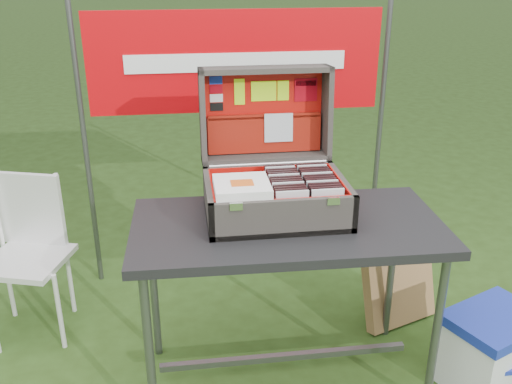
{
  "coord_description": "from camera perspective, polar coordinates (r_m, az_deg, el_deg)",
  "views": [
    {
      "loc": [
        -0.32,
        -2.02,
        1.85
      ],
      "look_at": [
        -0.03,
        0.1,
        0.95
      ],
      "focal_mm": 40.0,
      "sensor_mm": 36.0,
      "label": 1
    }
  ],
  "objects": [
    {
      "name": "suitcase_base_wall_back",
      "position": [
        2.59,
        1.26,
        1.08
      ],
      "size": [
        0.59,
        0.02,
        0.16
      ],
      "primitive_type": "cube",
      "color": "#57514A",
      "rests_on": "table_top"
    },
    {
      "name": "banner_text",
      "position": [
        3.16,
        -1.97,
        12.86
      ],
      "size": [
        1.2,
        0.0,
        0.1
      ],
      "primitive_type": "cube",
      "color": "white",
      "rests_on": "banner"
    },
    {
      "name": "cd_left_12",
      "position": [
        2.51,
        2.4,
        0.95
      ],
      "size": [
        0.13,
        0.01,
        0.15
      ],
      "primitive_type": "cube",
      "color": "silver",
      "rests_on": "suitcase_liner_floor"
    },
    {
      "name": "lid_sticker_band_bar",
      "position": [
        2.66,
        5.01,
        10.78
      ],
      "size": [
        0.1,
        0.0,
        0.02
      ],
      "primitive_type": "cube",
      "rotation": [
        -1.65,
        0.0,
        0.0
      ],
      "color": "black",
      "rests_on": "suitcase_lid_liner"
    },
    {
      "name": "suitcase_latch_right",
      "position": [
        2.23,
        7.76,
        -0.9
      ],
      "size": [
        0.05,
        0.01,
        0.03
      ],
      "primitive_type": "cube",
      "color": "silver",
      "rests_on": "suitcase_base_wall_front"
    },
    {
      "name": "suitcase_lid_rim_far",
      "position": [
        2.57,
        0.92,
        12.15
      ],
      "size": [
        0.59,
        0.16,
        0.04
      ],
      "primitive_type": "cube",
      "rotation": [
        -1.65,
        0.0,
        0.0
      ],
      "color": "#57514A",
      "rests_on": "suitcase_lid_back"
    },
    {
      "name": "cd_right_12",
      "position": [
        2.54,
        5.57,
        1.11
      ],
      "size": [
        0.13,
        0.01,
        0.15
      ],
      "primitive_type": "cube",
      "color": "silver",
      "rests_on": "suitcase_liner_floor"
    },
    {
      "name": "suitcase_base_wall_left",
      "position": [
        2.38,
        -4.76,
        -1.03
      ],
      "size": [
        0.02,
        0.42,
        0.16
      ],
      "primitive_type": "cube",
      "color": "#57514A",
      "rests_on": "table_top"
    },
    {
      "name": "songbook_3",
      "position": [
        2.28,
        -1.43,
        0.58
      ],
      "size": [
        0.22,
        0.22,
        0.0
      ],
      "primitive_type": "cube",
      "color": "white",
      "rests_on": "suitcase_base_wall_front"
    },
    {
      "name": "table_leg_fr",
      "position": [
        2.55,
        17.57,
        -13.37
      ],
      "size": [
        0.04,
        0.04,
        0.77
      ],
      "primitive_type": "cylinder",
      "color": "#59595B",
      "rests_on": "ground"
    },
    {
      "name": "suitcase_latch_left",
      "position": [
        2.16,
        -2.0,
        -1.46
      ],
      "size": [
        0.05,
        0.01,
        0.03
      ],
      "primitive_type": "cube",
      "color": "silver",
      "rests_on": "suitcase_base_wall_front"
    },
    {
      "name": "lid_sticker_cc_b",
      "position": [
        2.6,
        -4.01,
        10.22
      ],
      "size": [
        0.06,
        0.01,
        0.04
      ],
      "primitive_type": "cube",
      "rotation": [
        -1.65,
        0.0,
        0.0
      ],
      "color": "#A90311",
      "rests_on": "suitcase_lid_liner"
    },
    {
      "name": "lid_sticker_cc_d",
      "position": [
        2.62,
        -3.96,
        8.48
      ],
      "size": [
        0.06,
        0.01,
        0.04
      ],
      "primitive_type": "cube",
      "rotation": [
        -1.65,
        0.0,
        0.0
      ],
      "color": "black",
      "rests_on": "suitcase_lid_liner"
    },
    {
      "name": "cd_left_10",
      "position": [
        2.47,
        2.59,
        0.56
      ],
      "size": [
        0.13,
        0.01,
        0.15
      ],
      "primitive_type": "cube",
      "color": "black",
      "rests_on": "suitcase_liner_floor"
    },
    {
      "name": "cd_right_4",
      "position": [
        2.37,
        6.57,
        -0.53
      ],
      "size": [
        0.13,
        0.01,
        0.15
      ],
      "primitive_type": "cube",
      "color": "silver",
      "rests_on": "suitcase_liner_floor"
    },
    {
      "name": "songbook_1",
      "position": [
        2.28,
        -1.43,
        0.35
      ],
      "size": [
        0.22,
        0.22,
        0.0
      ],
      "primitive_type": "cube",
      "color": "white",
      "rests_on": "suitcase_base_wall_front"
    },
    {
      "name": "cd_right_3",
      "position": [
        2.35,
        6.71,
        -0.76
      ],
      "size": [
        0.13,
        0.01,
        0.15
      ],
      "primitive_type": "cube",
      "color": "black",
      "rests_on": "suitcase_liner_floor"
    },
    {
      "name": "cd_left_1",
      "position": [
        2.28,
        3.51,
        -1.42
      ],
      "size": [
        0.13,
        0.01,
        0.15
      ],
      "primitive_type": "cube",
      "color": "black",
      "rests_on": "suitcase_liner_floor"
    },
    {
      "name": "suitcase_pocket_cd",
      "position": [
        2.64,
        2.27,
        6.45
      ],
      "size": [
        0.13,
        0.02,
        0.13
      ],
      "primitive_type": "cube",
      "rotation": [
        -1.65,
        0.0,
        0.0
      ],
      "color": "silver",
      "rests_on": "suitcase_lid_pocket"
    },
    {
      "name": "songbook_6",
      "position": [
        2.27,
        -1.43,
        0.93
      ],
      "size": [
        0.22,
        0.22,
        0.0
      ],
      "primitive_type": "cube",
      "color": "white",
      "rests_on": "suitcase_base_wall_front"
    },
    {
      "name": "cd_left_11",
      "position": [
        2.49,
        2.49,
        0.76
      ],
      "size": [
        0.13,
        0.01,
        0.15
      ],
      "primitive_type": "cube",
      "color": "black",
      "rests_on": "suitcase_liner_floor"
    },
    {
      "name": "cd_left_0",
      "position": [
        2.26,
        3.63,
        -1.66
      ],
      "size": [
        0.13,
        0.01,
        0.15
      ],
      "primitive_type": "cube",
      "color": "silver",
      "rests_on": "suitcase_liner_floor"
    },
    {
      "name": "table_brace",
      "position": [
        2.75,
        2.87,
        -16.13
      ],
      "size": [
        1.14,
        0.03,
        0.03
      ],
      "primitive_type": "cube",
      "color": "#59595B",
      "rests_on": "ground"
    },
    {
      "name": "suitcase_hinge",
      "position": [
        2.57,
        1.24,
        2.82
      ],
      "size": [
        0.53,
        0.02,
        0.02
      ],
      "primitive_type": "cylinder",
      "rotation": [
        0.0,
        1.57,
        0.0
      ],
      "color": "silver",
      "rests_on": "suitcase_base_wall_back"
    },
    {
      "name": "lid_sticker_cc_a",
      "position": [
        2.6,
        -4.04,
        11.09
      ],
      "size": [
        0.06,
        0.01,
        0.04
      ],
      "primitive_type": "cube",
      "rotation": [
        -1.65,
        0.0,
        0.0
      ],
      "color": "#1933B2",
      "rests_on": "suitcase_lid_liner"
    },
    {
      "name": "suitcase_base_wall_front",
      "position": [
        2.23,
        2.86,
        -2.68
      ],
      "size": [
        0.59,
        0.02,
        0.16
      ],
      "primitive_type": "cube",
      "color": "#57514A",
      "rests_on": "table_top"
    },
    {
      "name": "songbook_5",
      "position": [
        2.27,
        -1.43,
        0.81
      ],
      "size": [
        0.22,
        0.22,
        0.0
      ],
      "primitive_type": "cube",
      "color": "white",
      "rests_on": "suitcase_base_wall_front"
    },
    {
      "name": "chair_backrest",
      "position": [
        3.17,
        -21.8,
        -1.59
      ],
      "size": [
        0.37,
        0.14,
        0.39
      ],
      "primitive_type": "cube",
      "rotation": [
        0.0,
        0.0,
        -0.3
      ],
      "color": "silver",
      "rests_on": "chair_seat"
    },
    {
      "name": "chair_leg_bl",
      "position": [
        3.37,
        -23.48,
        -8.3
      ],
      "size": [
        0.02,
        0.02,
        0.42
      ],
      "primitive_type": "cylinder",
      "color": "silver",
      "rests_on": "ground"
    },
    {
      "name": "suitcase",
      "position": [
        2.39,
        1.83,
        4.48
      ],
      "size": [
        0.59,
        0.58,
        0.57
      ],
      "primitive_type": null,
      "color": "#57514A",
      "rests_on": "table"
    },
    {
      "name": "suitcase_lid_liner",
      "position": [
        2.65,
        0.77,
        7.98
      ],
      "size": [
        0.54,
        0.03,
        0.37
      ],
      "primitive_type": "cube",
      "rotation": [
        -1.65,
        0.0,
        0.0
      ],
      "color": "red",
      "rests_on": "suitcase_lid_back"
    },
    {
      "name": "suitcase_liner_wall_back",
      "position": [
        2.57,
        1.31,
        1.21
      ],
      "size": [
        0.54,
        0.01,
        0.14
      ],
      "primitive_type": "cube",
      "color": "red",
      "rests_on": "suitcase_base_bottom"
    },
    {
      "name": "cd_right_13",
      "position": [
        2.56,
        5.45,
        1.3
      ],
      "size": [
        0.13,
        0.01,
        0.15
      ],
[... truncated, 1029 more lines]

